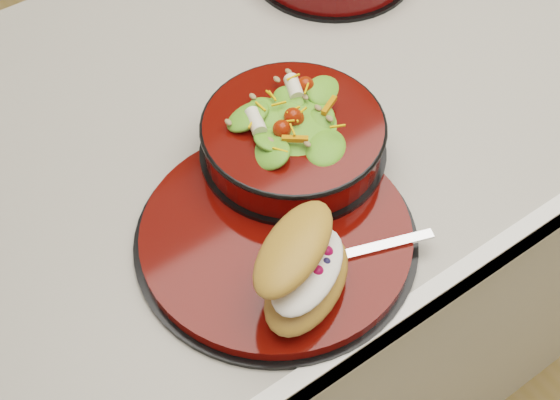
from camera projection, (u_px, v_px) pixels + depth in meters
island_counter at (268, 275)px, 1.39m from camera, size 1.24×0.74×0.90m
dinner_plate at (277, 236)px, 0.88m from camera, size 0.32×0.32×0.02m
salad_bowl at (293, 132)px, 0.92m from camera, size 0.23×0.23×0.09m
croissant at (304, 268)px, 0.79m from camera, size 0.15×0.14×0.08m
fork at (359, 251)px, 0.85m from camera, size 0.16×0.07×0.00m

